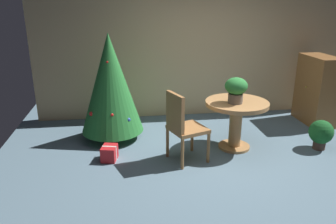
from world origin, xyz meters
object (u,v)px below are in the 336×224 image
wooden_cabinet (317,90)px  potted_plant (321,133)px  holiday_tree (111,84)px  wooden_chair_left_near (182,124)px  flower_vase (236,88)px  round_dining_table (236,114)px  gift_box_red (109,153)px

wooden_cabinet → potted_plant: bearing=-116.3°
holiday_tree → potted_plant: bearing=-15.6°
wooden_chair_left_near → potted_plant: bearing=2.6°
wooden_chair_left_near → holiday_tree: bearing=135.3°
flower_vase → potted_plant: size_ratio=0.82×
holiday_tree → potted_plant: 3.28m
round_dining_table → holiday_tree: (-1.84, 0.64, 0.37)m
round_dining_table → wooden_chair_left_near: size_ratio=0.93×
round_dining_table → holiday_tree: 1.98m
gift_box_red → wooden_cabinet: size_ratio=0.24×
wooden_chair_left_near → wooden_cabinet: wooden_cabinet is taller
flower_vase → gift_box_red: 2.01m
gift_box_red → potted_plant: (3.14, -0.07, 0.15)m
flower_vase → wooden_cabinet: bearing=27.1°
round_dining_table → flower_vase: bearing=-128.0°
gift_box_red → potted_plant: bearing=-1.3°
round_dining_table → wooden_chair_left_near: 0.92m
holiday_tree → potted_plant: holiday_tree is taller
wooden_chair_left_near → potted_plant: 2.15m
wooden_cabinet → wooden_chair_left_near: bearing=-155.8°
potted_plant → gift_box_red: bearing=178.7°
flower_vase → wooden_chair_left_near: (-0.81, -0.25, -0.41)m
flower_vase → round_dining_table: bearing=52.0°
gift_box_red → wooden_chair_left_near: bearing=-9.4°
flower_vase → wooden_chair_left_near: bearing=-163.2°
gift_box_red → wooden_cabinet: bearing=15.7°
round_dining_table → wooden_cabinet: 2.02m
holiday_tree → gift_box_red: size_ratio=5.86×
gift_box_red → potted_plant: potted_plant is taller
gift_box_red → wooden_cabinet: 3.86m
flower_vase → holiday_tree: bearing=158.2°
round_dining_table → gift_box_red: (-1.88, -0.15, -0.44)m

